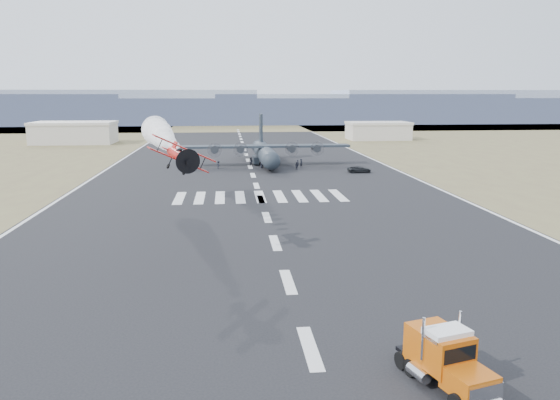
{
  "coord_description": "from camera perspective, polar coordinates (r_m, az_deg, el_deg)",
  "views": [
    {
      "loc": [
        -4.83,
        -30.66,
        15.3
      ],
      "look_at": [
        0.77,
        26.77,
        4.0
      ],
      "focal_mm": 35.0,
      "sensor_mm": 36.0,
      "label": 1
    }
  ],
  "objects": [
    {
      "name": "crew_g",
      "position": [
        115.25,
        2.24,
        3.88
      ],
      "size": [
        0.78,
        0.82,
        1.76
      ],
      "primitive_type": "imported",
      "rotation": [
        0.0,
        0.0,
        1.06
      ],
      "color": "black",
      "rests_on": "ground"
    },
    {
      "name": "crew_d",
      "position": [
        117.0,
        -1.94,
        3.96
      ],
      "size": [
        1.05,
        0.99,
        1.64
      ],
      "primitive_type": "imported",
      "rotation": [
        0.0,
        0.0,
        0.69
      ],
      "color": "black",
      "rests_on": "ground"
    },
    {
      "name": "ridge_seg_d",
      "position": [
        290.84,
        -4.67,
        9.31
      ],
      "size": [
        150.0,
        50.0,
        13.0
      ],
      "primitive_type": "cube",
      "color": "#8692AB",
      "rests_on": "ground"
    },
    {
      "name": "crew_c",
      "position": [
        113.77,
        -6.46,
        3.68
      ],
      "size": [
        0.86,
        1.14,
        1.6
      ],
      "primitive_type": "imported",
      "rotation": [
        0.0,
        0.0,
        2.0
      ],
      "color": "black",
      "rests_on": "ground"
    },
    {
      "name": "ridge_seg_e",
      "position": [
        299.04,
        8.05,
        9.47
      ],
      "size": [
        150.0,
        50.0,
        15.0
      ],
      "primitive_type": "cube",
      "color": "#8692AB",
      "rests_on": "ground"
    },
    {
      "name": "ridge_seg_f",
      "position": [
        320.48,
        19.58,
        9.23
      ],
      "size": [
        150.0,
        50.0,
        17.0
      ],
      "primitive_type": "cube",
      "color": "#8692AB",
      "rests_on": "ground"
    },
    {
      "name": "transport_aircraft",
      "position": [
        120.13,
        -1.59,
        5.07
      ],
      "size": [
        36.58,
        30.15,
        10.59
      ],
      "rotation": [
        0.0,
        0.0,
        0.02
      ],
      "color": "#1C232A",
      "rests_on": "ground"
    },
    {
      "name": "crew_b",
      "position": [
        116.69,
        -3.05,
        4.0
      ],
      "size": [
        1.05,
        1.05,
        1.89
      ],
      "primitive_type": "imported",
      "rotation": [
        0.0,
        0.0,
        5.5
      ],
      "color": "black",
      "rests_on": "ground"
    },
    {
      "name": "crew_f",
      "position": [
        115.61,
        -0.98,
        3.91
      ],
      "size": [
        0.78,
        1.7,
        1.77
      ],
      "primitive_type": "imported",
      "rotation": [
        0.0,
        0.0,
        1.73
      ],
      "color": "black",
      "rests_on": "ground"
    },
    {
      "name": "hangar_left",
      "position": [
        182.28,
        -20.7,
        6.63
      ],
      "size": [
        24.5,
        14.5,
        6.7
      ],
      "color": "#B3AD9F",
      "rests_on": "ground"
    },
    {
      "name": "crew_e",
      "position": [
        113.79,
        -1.94,
        3.75
      ],
      "size": [
        0.56,
        0.82,
        1.59
      ],
      "primitive_type": "imported",
      "rotation": [
        0.0,
        0.0,
        1.47
      ],
      "color": "black",
      "rests_on": "ground"
    },
    {
      "name": "ground",
      "position": [
        34.61,
        3.14,
        -15.17
      ],
      "size": [
        500.0,
        500.0,
        0.0
      ],
      "primitive_type": "plane",
      "color": "black",
      "rests_on": "ground"
    },
    {
      "name": "crew_h",
      "position": [
        111.39,
        1.75,
        3.59
      ],
      "size": [
        0.83,
        0.9,
        1.57
      ],
      "primitive_type": "imported",
      "rotation": [
        0.0,
        0.0,
        2.2
      ],
      "color": "black",
      "rests_on": "ground"
    },
    {
      "name": "smoke_trail",
      "position": [
        75.12,
        -12.51,
        6.69
      ],
      "size": [
        7.45,
        28.63,
        3.96
      ],
      "rotation": [
        0.0,
        0.0,
        0.19
      ],
      "color": "white"
    },
    {
      "name": "semi_truck",
      "position": [
        31.18,
        16.85,
        -15.5
      ],
      "size": [
        3.98,
        7.38,
        3.24
      ],
      "rotation": [
        0.0,
        0.0,
        0.28
      ],
      "color": "black",
      "rests_on": "ground"
    },
    {
      "name": "hangar_right",
      "position": [
        188.08,
        10.21,
        7.16
      ],
      "size": [
        20.5,
        12.5,
        5.9
      ],
      "color": "#B3AD9F",
      "rests_on": "ground"
    },
    {
      "name": "ridge_seg_c",
      "position": [
        296.91,
        -17.49,
        9.26
      ],
      "size": [
        150.0,
        50.0,
        17.0
      ],
      "primitive_type": "cube",
      "color": "#8692AB",
      "rests_on": "ground"
    },
    {
      "name": "runway_markings",
      "position": [
        92.07,
        -2.48,
        1.51
      ],
      "size": [
        60.0,
        260.0,
        0.01
      ],
      "primitive_type": null,
      "color": "silver",
      "rests_on": "ground"
    },
    {
      "name": "crew_a",
      "position": [
        114.73,
        1.89,
        3.83
      ],
      "size": [
        0.59,
        0.68,
        1.67
      ],
      "primitive_type": "imported",
      "rotation": [
        0.0,
        0.0,
        1.72
      ],
      "color": "black",
      "rests_on": "ground"
    },
    {
      "name": "support_vehicle",
      "position": [
        108.47,
        8.29,
        3.19
      ],
      "size": [
        4.65,
        2.26,
        1.28
      ],
      "primitive_type": "imported",
      "rotation": [
        0.0,
        0.0,
        1.6
      ],
      "color": "black",
      "rests_on": "ground"
    },
    {
      "name": "aerobatic_biplane",
      "position": [
        51.29,
        -10.48,
        4.61
      ],
      "size": [
        5.82,
        5.8,
        3.96
      ],
      "rotation": [
        0.0,
        0.44,
        0.19
      ],
      "color": "#AD1B0B"
    },
    {
      "name": "scrub_far",
      "position": [
        261.16,
        -4.54,
        7.68
      ],
      "size": [
        500.0,
        80.0,
        0.0
      ],
      "primitive_type": "cube",
      "color": "brown",
      "rests_on": "ground"
    }
  ]
}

